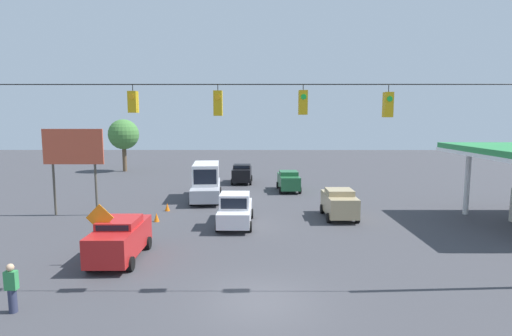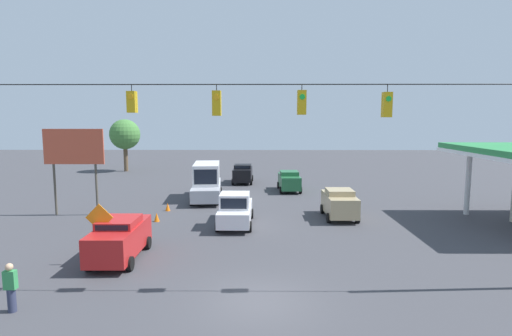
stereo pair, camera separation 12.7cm
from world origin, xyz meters
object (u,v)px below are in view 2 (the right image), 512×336
sedan_red_parked_shoulder (120,238)px  traffic_cone_third (157,217)px  roadside_billboard (74,152)px  work_zone_sign (100,222)px  sedan_tan_oncoming_far (339,203)px  traffic_cone_second (143,231)px  box_truck_silver_withflow_far (207,182)px  sedan_black_withflow_deep (243,173)px  overhead_signal_span (261,149)px  traffic_cone_fourth (168,207)px  pedestrian (11,287)px  tree_horizon_left (125,135)px  traffic_cone_nearest (128,249)px  pickup_truck_white_withflow_mid (235,210)px  sedan_green_oncoming_deep (289,181)px

sedan_red_parked_shoulder → traffic_cone_third: 7.00m
traffic_cone_third → roadside_billboard: 7.49m
work_zone_sign → traffic_cone_third: bearing=-94.5°
sedan_tan_oncoming_far → traffic_cone_third: sedan_tan_oncoming_far is taller
traffic_cone_third → traffic_cone_second: bearing=90.4°
sedan_tan_oncoming_far → box_truck_silver_withflow_far: size_ratio=0.57×
sedan_black_withflow_deep → work_zone_sign: 23.93m
sedan_red_parked_shoulder → overhead_signal_span: bearing=154.7°
sedan_tan_oncoming_far → work_zone_sign: work_zone_sign is taller
traffic_cone_fourth → traffic_cone_second: bearing=89.9°
pedestrian → roadside_billboard: bearing=-73.6°
overhead_signal_span → pedestrian: size_ratio=12.20×
traffic_cone_third → tree_horizon_left: size_ratio=0.09×
roadside_billboard → work_zone_sign: 11.14m
sedan_red_parked_shoulder → traffic_cone_fourth: 10.00m
sedan_tan_oncoming_far → box_truck_silver_withflow_far: 11.60m
traffic_cone_nearest → work_zone_sign: size_ratio=0.20×
sedan_tan_oncoming_far → pickup_truck_white_withflow_mid: 7.15m
traffic_cone_fourth → traffic_cone_nearest: bearing=91.2°
pedestrian → traffic_cone_fourth: bearing=-97.2°
sedan_black_withflow_deep → traffic_cone_nearest: 22.53m
traffic_cone_third → traffic_cone_fourth: bearing=-90.5°
traffic_cone_fourth → work_zone_sign: (0.62, 10.67, 1.70)m
sedan_tan_oncoming_far → tree_horizon_left: size_ratio=0.61×
tree_horizon_left → roadside_billboard: bearing=100.4°
traffic_cone_nearest → roadside_billboard: (6.24, -8.20, 4.08)m
traffic_cone_nearest → sedan_red_parked_shoulder: bearing=71.8°
overhead_signal_span → roadside_billboard: (12.76, -11.91, -1.17)m
sedan_green_oncoming_deep → traffic_cone_nearest: sedan_green_oncoming_deep is taller
sedan_red_parked_shoulder → box_truck_silver_withflow_far: bearing=-99.1°
work_zone_sign → sedan_tan_oncoming_far: bearing=-145.6°
sedan_green_oncoming_deep → overhead_signal_span: bearing=82.7°
overhead_signal_span → box_truck_silver_withflow_far: (4.41, -17.43, -4.08)m
traffic_cone_fourth → pedestrian: (1.94, 15.24, 0.59)m
sedan_tan_oncoming_far → traffic_cone_third: size_ratio=6.88×
sedan_green_oncoming_deep → traffic_cone_third: sedan_green_oncoming_deep is taller
sedan_black_withflow_deep → traffic_cone_nearest: size_ratio=6.96×
box_truck_silver_withflow_far → sedan_green_oncoming_deep: box_truck_silver_withflow_far is taller
overhead_signal_span → traffic_cone_third: overhead_signal_span is taller
traffic_cone_third → overhead_signal_span: bearing=123.7°
pedestrian → sedan_green_oncoming_deep: bearing=-116.0°
traffic_cone_nearest → pedestrian: (2.13, 5.81, 0.59)m
sedan_tan_oncoming_far → traffic_cone_fourth: sedan_tan_oncoming_far is taller
sedan_red_parked_shoulder → traffic_cone_fourth: size_ratio=7.94×
box_truck_silver_withflow_far → pickup_truck_white_withflow_mid: size_ratio=1.38×
traffic_cone_nearest → tree_horizon_left: 33.10m
box_truck_silver_withflow_far → traffic_cone_fourth: 5.00m
traffic_cone_third → sedan_red_parked_shoulder: bearing=90.4°
sedan_green_oncoming_deep → pedestrian: size_ratio=2.37×
box_truck_silver_withflow_far → traffic_cone_nearest: box_truck_silver_withflow_far is taller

